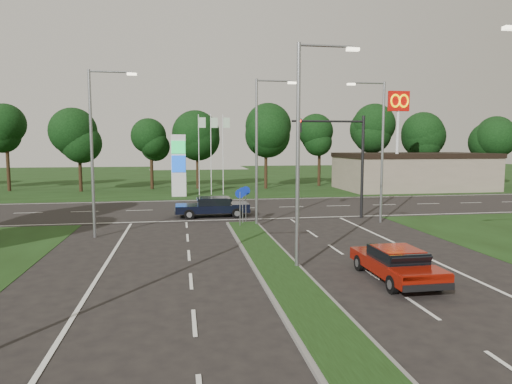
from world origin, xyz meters
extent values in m
plane|color=black|center=(0.00, 0.00, 0.00)|extent=(160.00, 160.00, 0.00)
cube|color=black|center=(0.00, 55.00, 0.00)|extent=(160.00, 50.00, 0.02)
cube|color=black|center=(0.00, 24.00, 0.00)|extent=(160.00, 12.00, 0.02)
cube|color=slate|center=(0.00, 4.00, 0.06)|extent=(2.00, 26.00, 0.12)
cube|color=gray|center=(22.00, 36.00, 2.00)|extent=(16.00, 9.00, 4.00)
cylinder|color=gray|center=(0.80, 6.00, 4.50)|extent=(0.16, 0.16, 9.00)
cylinder|color=gray|center=(1.90, 6.00, 8.90)|extent=(2.20, 0.10, 0.10)
cube|color=#FFF2CC|center=(3.00, 6.00, 8.80)|extent=(0.50, 0.22, 0.12)
cylinder|color=gray|center=(0.80, 16.00, 4.50)|extent=(0.16, 0.16, 9.00)
cylinder|color=gray|center=(1.90, 16.00, 8.90)|extent=(2.20, 0.10, 0.10)
cube|color=#FFF2CC|center=(3.00, 16.00, 8.80)|extent=(0.50, 0.22, 0.12)
cylinder|color=gray|center=(-8.50, 14.00, 4.50)|extent=(0.16, 0.16, 9.00)
cylinder|color=gray|center=(-7.40, 14.00, 8.90)|extent=(2.20, 0.10, 0.10)
cube|color=#FFF2CC|center=(-6.30, 14.00, 8.80)|extent=(0.50, 0.22, 0.12)
cylinder|color=gray|center=(9.00, 16.00, 4.50)|extent=(0.16, 0.16, 9.00)
cylinder|color=gray|center=(7.90, 16.00, 8.90)|extent=(2.20, 0.10, 0.10)
cube|color=#FFF2CC|center=(6.80, 16.00, 8.80)|extent=(0.50, 0.22, 0.12)
cube|color=#FFF2CC|center=(6.80, 2.00, 8.80)|extent=(0.50, 0.22, 0.12)
cylinder|color=black|center=(8.50, 18.00, 3.50)|extent=(0.20, 0.20, 7.00)
cylinder|color=black|center=(6.00, 18.00, 6.60)|extent=(5.00, 0.14, 0.14)
cube|color=black|center=(4.00, 18.00, 6.30)|extent=(0.28, 0.28, 0.90)
sphere|color=#FF190C|center=(4.00, 17.82, 6.60)|extent=(0.20, 0.20, 0.20)
cylinder|color=gray|center=(-0.30, 15.50, 1.10)|extent=(0.06, 0.06, 2.20)
cylinder|color=#0C26A5|center=(-0.30, 15.50, 2.10)|extent=(0.56, 0.04, 0.56)
cylinder|color=gray|center=(0.00, 16.50, 1.10)|extent=(0.06, 0.06, 2.20)
cylinder|color=#0C26A5|center=(0.00, 16.50, 2.10)|extent=(0.56, 0.04, 0.56)
cylinder|color=gray|center=(0.30, 17.20, 1.10)|extent=(0.06, 0.06, 2.20)
cylinder|color=#0C26A5|center=(0.30, 17.20, 2.10)|extent=(0.56, 0.04, 0.56)
cube|color=silver|center=(-4.00, 33.00, 3.00)|extent=(1.40, 0.30, 6.00)
cube|color=#0CA53F|center=(-4.00, 32.82, 4.80)|extent=(1.30, 0.08, 1.20)
cube|color=#0C3FBF|center=(-4.00, 32.82, 3.20)|extent=(1.30, 0.08, 1.60)
cylinder|color=silver|center=(-2.00, 34.00, 4.00)|extent=(0.08, 0.08, 8.00)
cube|color=#B2D8B2|center=(-1.65, 34.00, 7.20)|extent=(0.70, 0.02, 1.00)
cylinder|color=silver|center=(-0.80, 34.00, 4.00)|extent=(0.08, 0.08, 8.00)
cube|color=#B2D8B2|center=(-0.45, 34.00, 7.20)|extent=(0.70, 0.02, 1.00)
cylinder|color=silver|center=(0.40, 34.00, 4.00)|extent=(0.08, 0.08, 8.00)
cube|color=#B2D8B2|center=(0.75, 34.00, 7.20)|extent=(0.70, 0.02, 1.00)
cylinder|color=silver|center=(18.00, 32.00, 5.00)|extent=(0.30, 0.30, 10.00)
cube|color=#BF0C07|center=(18.00, 32.00, 9.40)|extent=(2.20, 0.35, 2.00)
torus|color=#FFC600|center=(17.55, 31.78, 9.40)|extent=(1.06, 0.16, 1.06)
torus|color=#FFC600|center=(18.45, 31.78, 9.40)|extent=(1.06, 0.16, 1.06)
cylinder|color=black|center=(0.00, 40.00, 2.20)|extent=(0.36, 0.36, 4.40)
sphere|color=black|center=(0.00, 40.00, 6.50)|extent=(6.00, 6.00, 6.00)
sphere|color=black|center=(0.30, 39.80, 7.50)|extent=(4.80, 4.80, 4.80)
cube|color=maroon|center=(4.07, 3.93, 0.56)|extent=(1.86, 4.52, 0.46)
cube|color=black|center=(4.07, 3.84, 1.01)|extent=(1.58, 1.99, 0.43)
cube|color=maroon|center=(4.07, 3.84, 1.22)|extent=(1.48, 1.63, 0.04)
cylinder|color=black|center=(3.22, 5.37, 0.32)|extent=(0.21, 0.64, 0.64)
cylinder|color=black|center=(4.91, 5.37, 0.32)|extent=(0.21, 0.64, 0.64)
cylinder|color=black|center=(3.23, 2.48, 0.32)|extent=(0.21, 0.64, 0.64)
cylinder|color=black|center=(4.92, 2.48, 0.32)|extent=(0.21, 0.64, 0.64)
cube|color=black|center=(-1.68, 20.00, 0.63)|extent=(5.05, 2.07, 0.52)
cube|color=black|center=(-1.57, 20.00, 1.12)|extent=(2.22, 1.76, 0.48)
cube|color=black|center=(-1.57, 20.00, 1.36)|extent=(1.82, 1.65, 0.05)
cylinder|color=black|center=(-3.29, 19.05, 0.36)|extent=(0.71, 0.23, 0.71)
cylinder|color=black|center=(-3.29, 20.95, 0.36)|extent=(0.71, 0.23, 0.71)
cylinder|color=black|center=(-0.06, 19.05, 0.36)|extent=(0.71, 0.23, 0.71)
cylinder|color=black|center=(-0.06, 20.95, 0.36)|extent=(0.71, 0.23, 0.71)
camera|label=1|loc=(-3.80, -11.64, 5.06)|focal=32.00mm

